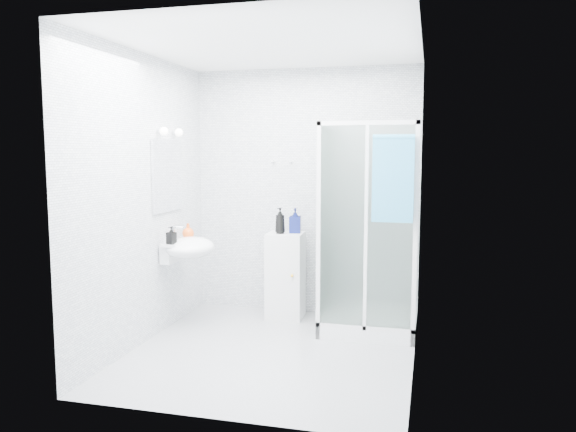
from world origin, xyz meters
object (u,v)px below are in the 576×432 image
(shower_enclosure, at_px, (361,285))
(soap_dispenser_orange, at_px, (188,231))
(shampoo_bottle_b, at_px, (295,221))
(shampoo_bottle_a, at_px, (280,221))
(storage_cabinet, at_px, (285,275))
(hand_towel, at_px, (393,177))
(soap_dispenser_black, at_px, (171,235))
(wall_basin, at_px, (188,248))

(shower_enclosure, height_order, soap_dispenser_orange, shower_enclosure)
(soap_dispenser_orange, bearing_deg, shampoo_bottle_b, 23.70)
(shampoo_bottle_a, height_order, soap_dispenser_orange, shampoo_bottle_a)
(storage_cabinet, bearing_deg, hand_towel, -32.69)
(hand_towel, relative_size, soap_dispenser_orange, 4.95)
(shower_enclosure, height_order, soap_dispenser_black, shower_enclosure)
(shower_enclosure, bearing_deg, soap_dispenser_black, -163.73)
(storage_cabinet, bearing_deg, soap_dispenser_black, -143.16)
(soap_dispenser_orange, bearing_deg, storage_cabinet, 23.84)
(hand_towel, height_order, shampoo_bottle_a, hand_towel)
(hand_towel, xyz_separation_m, soap_dispenser_orange, (-2.04, 0.25, -0.58))
(shower_enclosure, distance_m, shampoo_bottle_b, 0.97)
(soap_dispenser_black, bearing_deg, wall_basin, 67.48)
(shampoo_bottle_a, distance_m, soap_dispenser_black, 1.13)
(hand_towel, bearing_deg, soap_dispenser_black, -177.06)
(hand_towel, bearing_deg, wall_basin, 177.53)
(shampoo_bottle_b, height_order, soap_dispenser_black, shampoo_bottle_b)
(hand_towel, relative_size, shampoo_bottle_b, 2.94)
(storage_cabinet, relative_size, hand_towel, 1.18)
(shampoo_bottle_a, bearing_deg, hand_towel, -27.19)
(wall_basin, bearing_deg, shampoo_bottle_a, 33.02)
(shampoo_bottle_a, bearing_deg, soap_dispenser_orange, -157.88)
(soap_dispenser_orange, relative_size, soap_dispenser_black, 0.93)
(soap_dispenser_orange, xyz_separation_m, soap_dispenser_black, (-0.01, -0.36, 0.01))
(shower_enclosure, bearing_deg, hand_towel, -52.17)
(shampoo_bottle_b, height_order, soap_dispenser_orange, shampoo_bottle_b)
(wall_basin, bearing_deg, shower_enclosure, 10.81)
(shower_enclosure, height_order, shampoo_bottle_a, shower_enclosure)
(hand_towel, distance_m, soap_dispenser_orange, 2.13)
(wall_basin, xyz_separation_m, soap_dispenser_black, (-0.08, -0.19, 0.15))
(wall_basin, distance_m, soap_dispenser_black, 0.25)
(storage_cabinet, distance_m, soap_dispenser_black, 1.29)
(hand_towel, bearing_deg, storage_cabinet, 149.97)
(shower_enclosure, height_order, storage_cabinet, shower_enclosure)
(shower_enclosure, distance_m, soap_dispenser_black, 1.87)
(shampoo_bottle_b, xyz_separation_m, soap_dispenser_orange, (-1.00, -0.44, -0.08))
(storage_cabinet, relative_size, soap_dispenser_black, 5.44)
(storage_cabinet, distance_m, hand_towel, 1.68)
(soap_dispenser_orange, height_order, soap_dispenser_black, soap_dispenser_black)
(hand_towel, bearing_deg, soap_dispenser_orange, 172.98)
(shower_enclosure, relative_size, wall_basin, 3.57)
(soap_dispenser_black, bearing_deg, shampoo_bottle_a, 38.96)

